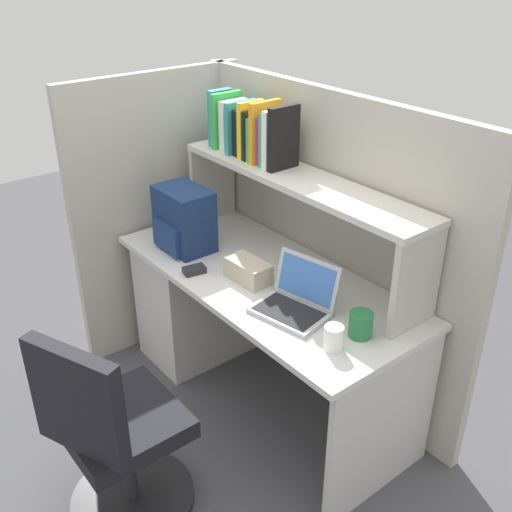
{
  "coord_description": "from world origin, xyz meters",
  "views": [
    {
      "loc": [
        1.89,
        -1.56,
        2.14
      ],
      "look_at": [
        0.0,
        -0.05,
        0.85
      ],
      "focal_mm": 41.97,
      "sensor_mm": 36.0,
      "label": 1
    }
  ],
  "objects": [
    {
      "name": "backpack",
      "position": [
        -0.48,
        -0.13,
        0.89
      ],
      "size": [
        0.3,
        0.23,
        0.32
      ],
      "color": "navy",
      "rests_on": "desk"
    },
    {
      "name": "paper_cup",
      "position": [
        0.61,
        -0.15,
        0.78
      ],
      "size": [
        0.08,
        0.08,
        0.1
      ],
      "primitive_type": "cylinder",
      "color": "white",
      "rests_on": "desk"
    },
    {
      "name": "reference_books_on_shelf",
      "position": [
        -0.35,
        0.2,
        1.31
      ],
      "size": [
        0.52,
        0.18,
        0.3
      ],
      "color": "teal",
      "rests_on": "overhead_hutch"
    },
    {
      "name": "cubicle_partition_rear",
      "position": [
        0.0,
        0.38,
        0.78
      ],
      "size": [
        1.84,
        0.05,
        1.55
      ],
      "primitive_type": "cube",
      "color": "#B2ADA0",
      "rests_on": "ground_plane"
    },
    {
      "name": "office_chair",
      "position": [
        0.2,
        -0.92,
        0.39
      ],
      "size": [
        0.53,
        0.55,
        0.93
      ],
      "rotation": [
        0.0,
        0.0,
        3.52
      ],
      "color": "black",
      "rests_on": "ground_plane"
    },
    {
      "name": "laptop",
      "position": [
        0.32,
        -0.08,
        0.78
      ],
      "size": [
        0.35,
        0.31,
        0.22
      ],
      "color": "#B7BABF",
      "rests_on": "desk"
    },
    {
      "name": "tissue_box",
      "position": [
        -0.01,
        -0.09,
        0.78
      ],
      "size": [
        0.22,
        0.13,
        0.1
      ],
      "primitive_type": "cube",
      "rotation": [
        0.0,
        0.0,
        0.04
      ],
      "color": "#BFB299",
      "rests_on": "desk"
    },
    {
      "name": "snack_canister",
      "position": [
        0.61,
        -0.01,
        0.78
      ],
      "size": [
        0.1,
        0.1,
        0.11
      ],
      "primitive_type": "cylinder",
      "color": "#26723F",
      "rests_on": "desk"
    },
    {
      "name": "computer_mouse",
      "position": [
        -0.22,
        -0.25,
        0.75
      ],
      "size": [
        0.08,
        0.11,
        0.03
      ],
      "primitive_type": "cube",
      "rotation": [
        0.0,
        0.0,
        -0.2
      ],
      "color": "#262628",
      "rests_on": "desk"
    },
    {
      "name": "desk",
      "position": [
        -0.39,
        0.0,
        0.4
      ],
      "size": [
        1.6,
        0.7,
        0.73
      ],
      "color": "silver",
      "rests_on": "ground_plane"
    },
    {
      "name": "cubicle_partition_left",
      "position": [
        -0.85,
        -0.05,
        0.78
      ],
      "size": [
        0.05,
        1.06,
        1.55
      ],
      "primitive_type": "cube",
      "color": "#B2ADA0",
      "rests_on": "ground_plane"
    },
    {
      "name": "ground_plane",
      "position": [
        0.0,
        0.0,
        0.0
      ],
      "size": [
        8.0,
        8.0,
        0.0
      ],
      "primitive_type": "plane",
      "color": "#4C4C51"
    },
    {
      "name": "overhead_hutch",
      "position": [
        0.0,
        0.2,
        1.08
      ],
      "size": [
        1.44,
        0.28,
        0.45
      ],
      "color": "#BCB7AC",
      "rests_on": "desk"
    }
  ]
}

